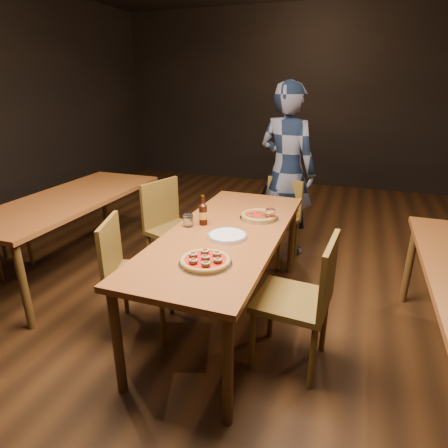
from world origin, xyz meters
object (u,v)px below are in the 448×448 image
(chair_main_sw, at_px, (177,230))
(pizza_meatball, at_px, (205,261))
(amber_glass, at_px, (270,215))
(water_glass, at_px, (188,220))
(beer_bottle, at_px, (203,214))
(table_left, at_px, (69,204))
(chair_main_e, at_px, (292,299))
(plate_stack, at_px, (227,236))
(pizza_margherita, at_px, (259,216))
(diner, at_px, (287,171))
(table_main, at_px, (226,240))
(chair_end, at_px, (274,220))
(chair_main_nw, at_px, (140,274))

(chair_main_sw, distance_m, pizza_meatball, 1.30)
(amber_glass, bearing_deg, water_glass, -149.61)
(pizza_meatball, relative_size, beer_bottle, 1.43)
(table_left, bearing_deg, chair_main_e, -15.47)
(plate_stack, bearing_deg, pizza_meatball, -88.56)
(water_glass, bearing_deg, plate_stack, -17.20)
(table_left, xyz_separation_m, beer_bottle, (1.49, -0.24, 0.15))
(pizza_margherita, height_order, diner, diner)
(table_main, height_order, table_left, same)
(chair_main_sw, height_order, amber_glass, chair_main_sw)
(table_main, height_order, amber_glass, amber_glass)
(table_main, bearing_deg, water_glass, -177.56)
(chair_end, bearing_deg, water_glass, -89.83)
(table_main, relative_size, plate_stack, 7.30)
(chair_main_sw, height_order, pizza_meatball, chair_main_sw)
(pizza_meatball, distance_m, beer_bottle, 0.67)
(chair_main_sw, xyz_separation_m, amber_glass, (0.91, -0.18, 0.32))
(plate_stack, relative_size, beer_bottle, 1.20)
(pizza_margherita, bearing_deg, table_left, -178.74)
(chair_main_e, xyz_separation_m, plate_stack, (-0.51, 0.20, 0.28))
(table_main, distance_m, pizza_margherita, 0.39)
(amber_glass, bearing_deg, chair_end, 99.60)
(chair_main_e, xyz_separation_m, diner, (-0.40, 1.78, 0.42))
(pizza_meatball, height_order, beer_bottle, beer_bottle)
(plate_stack, xyz_separation_m, water_glass, (-0.35, 0.11, 0.03))
(table_main, height_order, chair_main_sw, chair_main_sw)
(diner, bearing_deg, plate_stack, 107.49)
(chair_main_e, bearing_deg, beer_bottle, -112.09)
(water_glass, xyz_separation_m, diner, (0.46, 1.47, 0.10))
(chair_main_nw, bearing_deg, beer_bottle, -59.40)
(pizza_meatball, bearing_deg, chair_main_e, 24.24)
(pizza_meatball, distance_m, pizza_margherita, 0.90)
(chair_main_nw, bearing_deg, amber_glass, -69.73)
(table_main, relative_size, chair_main_nw, 2.18)
(chair_main_sw, bearing_deg, chair_main_nw, -154.47)
(chair_main_e, bearing_deg, chair_main_sw, -119.26)
(pizza_margherita, relative_size, amber_glass, 3.22)
(table_main, relative_size, chair_end, 2.28)
(chair_main_nw, relative_size, chair_end, 1.05)
(chair_main_e, bearing_deg, table_left, -100.90)
(table_left, relative_size, diner, 1.11)
(chair_end, bearing_deg, beer_bottle, -86.73)
(chair_main_sw, relative_size, pizza_margherita, 3.11)
(table_left, height_order, beer_bottle, beer_bottle)
(pizza_meatball, xyz_separation_m, pizza_margherita, (0.10, 0.89, -0.00))
(table_left, relative_size, water_glass, 21.31)
(chair_main_nw, relative_size, pizza_meatball, 2.81)
(table_left, height_order, plate_stack, plate_stack)
(pizza_margherita, xyz_separation_m, beer_bottle, (-0.37, -0.28, 0.06))
(pizza_meatball, relative_size, plate_stack, 1.19)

